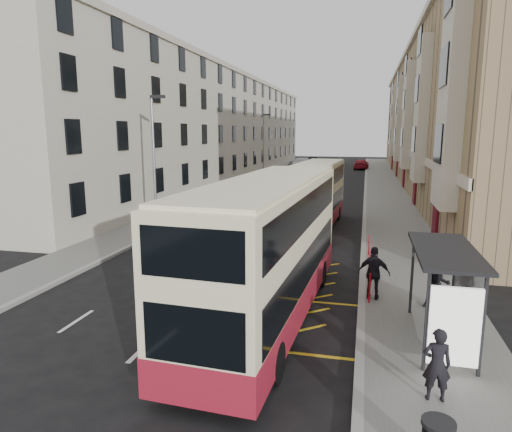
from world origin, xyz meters
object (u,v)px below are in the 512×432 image
(car_silver, at_px, (295,165))
(car_red, at_px, (361,164))
(double_decker_front, at_px, (268,250))
(double_decker_rear, at_px, (315,196))
(street_lamp_far, at_px, (264,143))
(car_dark, at_px, (313,161))
(bus_shelter, at_px, (452,278))
(pedestrian_far, at_px, (374,273))
(pedestrian_near, at_px, (437,364))
(white_van, at_px, (267,178))
(street_lamp_near, at_px, (154,156))
(pedestrian_mid, at_px, (437,284))

(car_silver, relative_size, car_red, 0.82)
(double_decker_front, height_order, double_decker_rear, double_decker_front)
(street_lamp_far, relative_size, car_dark, 1.76)
(bus_shelter, relative_size, pedestrian_far, 2.21)
(bus_shelter, height_order, pedestrian_near, bus_shelter)
(car_red, bearing_deg, white_van, 70.33)
(street_lamp_near, relative_size, car_red, 1.50)
(double_decker_front, bearing_deg, pedestrian_far, 36.94)
(bus_shelter, height_order, pedestrian_mid, bus_shelter)
(pedestrian_near, distance_m, pedestrian_mid, 5.77)
(street_lamp_far, height_order, double_decker_front, street_lamp_far)
(street_lamp_near, height_order, double_decker_rear, street_lamp_near)
(double_decker_rear, height_order, car_dark, double_decker_rear)
(street_lamp_near, xyz_separation_m, pedestrian_far, (12.74, -9.08, -3.53))
(double_decker_rear, distance_m, pedestrian_far, 12.79)
(bus_shelter, height_order, white_van, bus_shelter)
(pedestrian_mid, bearing_deg, pedestrian_far, 171.27)
(car_silver, distance_m, car_dark, 12.08)
(double_decker_rear, relative_size, car_silver, 2.38)
(white_van, bearing_deg, street_lamp_far, 127.25)
(street_lamp_near, xyz_separation_m, pedestrian_near, (14.01, -15.19, -3.64))
(double_decker_rear, height_order, pedestrian_mid, double_decker_rear)
(white_van, bearing_deg, bus_shelter, -51.98)
(street_lamp_far, relative_size, white_van, 1.66)
(bus_shelter, bearing_deg, double_decker_front, 168.89)
(car_silver, bearing_deg, car_red, 2.12)
(street_lamp_near, xyz_separation_m, double_decker_rear, (9.26, 3.18, -2.54))
(street_lamp_far, height_order, pedestrian_mid, street_lamp_far)
(car_dark, bearing_deg, pedestrian_mid, -76.78)
(double_decker_front, relative_size, pedestrian_far, 6.08)
(street_lamp_far, bearing_deg, pedestrian_mid, -69.46)
(car_dark, bearing_deg, double_decker_front, -81.41)
(street_lamp_near, height_order, pedestrian_mid, street_lamp_near)
(street_lamp_far, distance_m, double_decker_front, 42.45)
(double_decker_rear, xyz_separation_m, pedestrian_near, (4.74, -18.38, -1.10))
(double_decker_rear, distance_m, white_van, 24.75)
(bus_shelter, height_order, pedestrian_far, bus_shelter)
(pedestrian_mid, relative_size, car_silver, 0.39)
(street_lamp_far, height_order, white_van, street_lamp_far)
(pedestrian_mid, bearing_deg, car_red, 95.31)
(pedestrian_mid, distance_m, car_silver, 57.76)
(street_lamp_near, relative_size, car_silver, 1.82)
(car_dark, bearing_deg, white_van, -89.78)
(bus_shelter, distance_m, double_decker_front, 5.44)
(car_dark, distance_m, car_red, 11.65)
(white_van, distance_m, car_dark, 32.21)
(street_lamp_near, relative_size, pedestrian_near, 4.72)
(street_lamp_near, xyz_separation_m, white_van, (1.16, 26.52, -3.96))
(car_silver, bearing_deg, white_van, -110.97)
(double_decker_rear, height_order, car_red, double_decker_rear)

